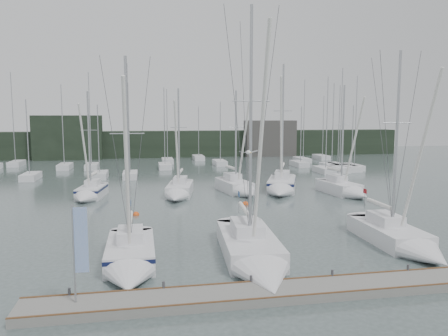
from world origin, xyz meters
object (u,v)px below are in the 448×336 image
object	(u,v)px
sailboat_near_left	(130,261)
sailboat_mid_e	(347,190)
sailboat_mid_d	(281,187)
buoy_b	(245,205)
sailboat_mid_b	(178,192)
sailboat_near_center	(256,258)
sailboat_mid_c	(239,188)
dock_banner	(78,245)
sailboat_mid_a	(89,194)
sailboat_near_right	(405,242)
buoy_c	(136,215)

from	to	relation	value
sailboat_near_left	sailboat_mid_e	xyz separation A→B (m)	(20.83, 17.67, 0.04)
sailboat_mid_d	buoy_b	world-z (taller)	sailboat_mid_d
sailboat_mid_b	sailboat_mid_e	xyz separation A→B (m)	(16.68, -2.18, 0.03)
sailboat_near_center	sailboat_mid_e	world-z (taller)	sailboat_near_center
sailboat_mid_c	dock_banner	world-z (taller)	sailboat_mid_c
sailboat_near_left	sailboat_near_center	bearing A→B (deg)	-6.50
sailboat_mid_a	dock_banner	size ratio (longest dim) A/B	2.71
sailboat_near_right	buoy_c	size ratio (longest dim) A/B	23.26
sailboat_near_center	dock_banner	bearing A→B (deg)	-151.52
dock_banner	sailboat_near_left	bearing A→B (deg)	69.13
sailboat_near_right	sailboat_mid_c	bearing A→B (deg)	107.04
sailboat_near_left	sailboat_mid_b	world-z (taller)	sailboat_near_left
sailboat_near_left	sailboat_mid_d	xyz separation A→B (m)	(14.90, 20.55, 0.12)
sailboat_near_left	sailboat_mid_a	world-z (taller)	sailboat_near_left
sailboat_mid_a	sailboat_mid_b	distance (m)	8.56
sailboat_near_right	sailboat_mid_e	xyz separation A→B (m)	(4.76, 17.23, 0.07)
sailboat_mid_d	sailboat_near_center	bearing A→B (deg)	-90.13
sailboat_near_left	dock_banner	world-z (taller)	sailboat_near_left
sailboat_near_center	buoy_c	xyz separation A→B (m)	(-6.41, 13.61, -0.52)
sailboat_near_right	sailboat_mid_b	bearing A→B (deg)	123.01
sailboat_mid_b	sailboat_mid_d	distance (m)	10.77
dock_banner	sailboat_mid_b	bearing A→B (deg)	77.75
sailboat_near_right	sailboat_mid_c	xyz separation A→B (m)	(-5.62, 20.16, 0.08)
sailboat_mid_c	dock_banner	bearing A→B (deg)	-126.31
sailboat_mid_d	sailboat_mid_a	bearing A→B (deg)	-158.68
sailboat_mid_b	sailboat_near_center	bearing A→B (deg)	-72.68
sailboat_mid_c	buoy_c	size ratio (longest dim) A/B	20.44
sailboat_near_left	sailboat_near_center	size ratio (longest dim) A/B	0.80
sailboat_mid_c	buoy_b	size ratio (longest dim) A/B	18.69
sailboat_mid_b	buoy_b	distance (m)	7.31
sailboat_mid_b	sailboat_mid_d	xyz separation A→B (m)	(10.75, 0.69, 0.11)
sailboat_mid_e	buoy_c	xyz separation A→B (m)	(-20.69, -4.80, -0.57)
buoy_b	buoy_c	world-z (taller)	buoy_b
sailboat_mid_d	sailboat_mid_e	size ratio (longest dim) A/B	1.20
sailboat_near_left	buoy_c	world-z (taller)	sailboat_near_left
sailboat_near_right	sailboat_mid_a	size ratio (longest dim) A/B	1.17
buoy_b	sailboat_near_right	bearing A→B (deg)	-67.18
sailboat_mid_b	dock_banner	size ratio (longest dim) A/B	2.80
sailboat_near_left	dock_banner	xyz separation A→B (m)	(-1.86, -4.50, 2.28)
sailboat_mid_c	buoy_c	world-z (taller)	sailboat_mid_c
sailboat_mid_c	sailboat_mid_d	world-z (taller)	sailboat_mid_d
buoy_b	sailboat_mid_c	bearing A→B (deg)	83.24
sailboat_mid_b	buoy_b	xyz separation A→B (m)	(5.67, -4.57, -0.53)
sailboat_mid_b	sailboat_mid_a	bearing A→B (deg)	-173.85
sailboat_near_right	buoy_c	bearing A→B (deg)	143.50
sailboat_mid_b	sailboat_mid_d	size ratio (longest dim) A/B	0.80
sailboat_mid_a	sailboat_near_right	bearing A→B (deg)	-36.24
buoy_b	buoy_c	size ratio (longest dim) A/B	1.09
sailboat_mid_c	sailboat_mid_d	xyz separation A→B (m)	(4.44, -0.05, 0.06)
sailboat_near_left	sailboat_near_right	bearing A→B (deg)	1.49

